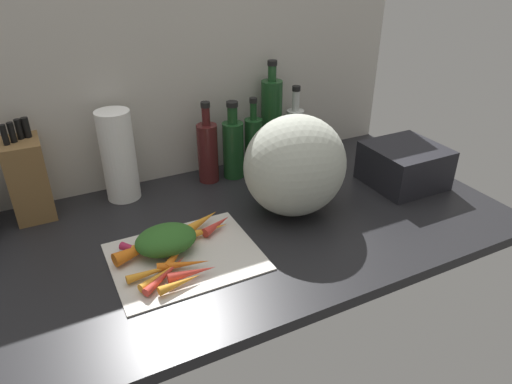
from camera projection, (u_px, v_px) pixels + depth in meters
The scene contains 26 objects.
ground_plane at pixel (209, 235), 128.12cm from camera, with size 170.00×80.00×3.00cm, color black.
wall_back at pixel (158, 88), 143.08cm from camera, with size 170.00×3.00×60.00cm, color #BCB7AD.
cutting_board at pixel (185, 256), 116.52cm from camera, with size 36.17×29.47×0.80cm, color beige.
carrot_0 at pixel (180, 283), 105.22cm from camera, with size 2.17×2.17×10.50cm, color orange.
carrot_1 at pixel (184, 264), 111.19cm from camera, with size 2.23×2.23×12.69cm, color orange.
carrot_2 at pixel (166, 274), 108.04cm from camera, with size 2.06×2.06×14.78cm, color red.
carrot_3 at pixel (143, 248), 115.88cm from camera, with size 3.55×3.55×15.47cm, color orange.
carrot_4 at pixel (217, 225), 126.11cm from camera, with size 2.61×2.61×10.17cm, color red.
carrot_5 at pixel (161, 275), 107.73cm from camera, with size 2.16×2.16×12.41cm, color orange.
carrot_6 at pixel (207, 230), 123.97cm from camera, with size 2.38×2.38×12.13cm, color orange.
carrot_7 at pixel (155, 271), 109.00cm from camera, with size 2.05×2.05×13.43cm, color orange.
carrot_8 at pixel (141, 251), 116.13cm from camera, with size 2.12×2.12×11.54cm, color #B2264C.
carrot_9 at pixel (154, 253), 115.26cm from camera, with size 2.07×2.07×11.77cm, color orange.
carrot_10 at pixel (192, 272), 108.27cm from camera, with size 2.42×2.42×11.61cm, color red.
carrot_11 at pixel (201, 222), 127.06cm from camera, with size 3.04×3.04×13.09cm, color orange.
carrot_12 at pixel (179, 249), 116.65cm from camera, with size 2.08×2.08×15.56cm, color orange.
carrot_greens_pile at pixel (166, 240), 116.36cm from camera, with size 15.55×11.96×6.58cm, color #2D6023.
winter_squash at pixel (295, 166), 130.06cm from camera, with size 29.58×26.67×28.98cm, color #B2B7A8.
knife_block at pixel (28, 178), 129.36cm from camera, with size 10.20×13.12×28.48cm.
paper_towel_roll at pixel (118, 156), 137.40cm from camera, with size 10.04×10.04×27.70cm, color white.
bottle_0 at pixel (208, 151), 149.04cm from camera, with size 6.63×6.63×26.68cm.
bottle_1 at pixel (233, 147), 151.74cm from camera, with size 6.90×6.90×25.83cm.
bottle_2 at pixel (253, 144), 155.75cm from camera, with size 5.96×5.96×25.73cm.
bottle_3 at pixel (271, 121), 159.46cm from camera, with size 7.24×7.24×35.91cm.
bottle_4 at pixel (294, 133), 163.70cm from camera, with size 5.95×5.95×26.89cm.
dish_rack at pixel (404, 165), 149.07cm from camera, with size 22.30×21.80×12.84cm, color black.
Camera 1 is at (-36.40, -100.99, 70.62)cm, focal length 32.56 mm.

